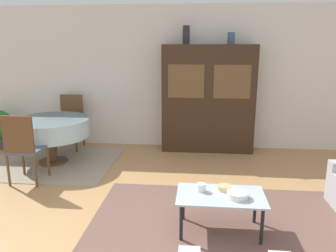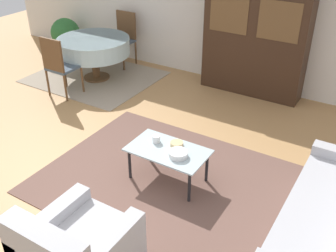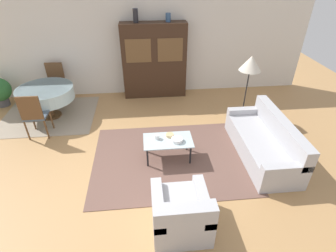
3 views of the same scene
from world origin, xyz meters
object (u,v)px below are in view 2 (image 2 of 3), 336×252
at_px(armchair, 76,251).
at_px(bowl, 178,154).
at_px(potted_plant, 66,34).
at_px(couch, 335,225).
at_px(dining_table, 94,47).
at_px(cup, 156,139).
at_px(bowl_small, 177,144).
at_px(dining_chair_far, 123,36).
at_px(coffee_table, 168,153).
at_px(dining_chair_near, 59,64).
at_px(display_cabinet, 255,36).

relative_size(armchair, bowl, 4.11).
relative_size(armchair, potted_plant, 1.19).
bearing_deg(couch, dining_table, 66.88).
distance_m(cup, bowl_small, 0.26).
bearing_deg(dining_chair_far, bowl_small, 136.40).
bearing_deg(dining_chair_far, coffee_table, 134.64).
bearing_deg(armchair, dining_chair_near, 136.67).
xyz_separation_m(bowl_small, potted_plant, (-4.19, 2.48, -0.04)).
height_order(display_cabinet, bowl_small, display_cabinet).
xyz_separation_m(armchair, bowl_small, (0.02, 1.70, 0.17)).
height_order(dining_chair_far, potted_plant, dining_chair_far).
distance_m(armchair, cup, 1.67).
bearing_deg(dining_chair_far, couch, 148.36).
height_order(dining_table, potted_plant, dining_table).
xyz_separation_m(armchair, potted_plant, (-4.17, 4.19, 0.13)).
xyz_separation_m(coffee_table, bowl_small, (0.05, 0.12, 0.07)).
distance_m(couch, potted_plant, 6.61).
bearing_deg(display_cabinet, couch, -56.07).
relative_size(coffee_table, bowl, 4.26).
bearing_deg(dining_table, couch, -23.12).
relative_size(coffee_table, dining_chair_near, 0.91).
height_order(coffee_table, bowl_small, bowl_small).
distance_m(armchair, coffee_table, 1.58).
distance_m(couch, coffee_table, 1.89).
height_order(armchair, dining_chair_far, dining_chair_far).
bearing_deg(cup, dining_table, 144.15).
height_order(coffee_table, display_cabinet, display_cabinet).
xyz_separation_m(armchair, bowl, (0.14, 1.53, 0.18)).
bearing_deg(bowl_small, armchair, -90.65).
xyz_separation_m(cup, bowl, (0.37, -0.12, -0.01)).
height_order(dining_chair_near, dining_chair_far, same).
height_order(bowl, bowl_small, bowl).
bearing_deg(armchair, coffee_table, 90.98).
distance_m(armchair, dining_chair_near, 3.79).
xyz_separation_m(dining_chair_near, cup, (2.52, -0.95, -0.10)).
xyz_separation_m(cup, bowl_small, (0.25, 0.05, -0.02)).
relative_size(dining_chair_near, cup, 10.71).
relative_size(dining_table, dining_chair_far, 1.27).
distance_m(display_cabinet, bowl_small, 2.78).
distance_m(couch, display_cabinet, 3.60).
relative_size(dining_chair_near, potted_plant, 1.35).
height_order(couch, dining_table, couch).
height_order(armchair, bowl, armchair).
relative_size(couch, dining_chair_near, 1.99).
height_order(armchair, dining_chair_near, dining_chair_near).
height_order(dining_chair_near, cup, dining_chair_near).
distance_m(dining_chair_near, cup, 2.70).
xyz_separation_m(armchair, dining_chair_far, (-2.75, 4.34, 0.29)).
xyz_separation_m(couch, display_cabinet, (-1.97, 2.93, 0.70)).
bearing_deg(dining_table, dining_chair_near, -90.00).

